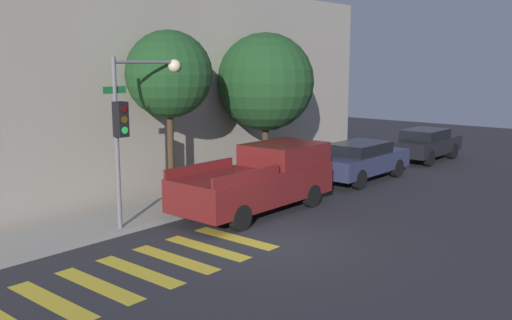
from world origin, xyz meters
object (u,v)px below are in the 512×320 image
pickup_truck (260,179)px  tree_midblock (265,82)px  sedan_near_corner (361,160)px  tree_near_corner (169,75)px  traffic_light_pole (134,111)px  sedan_middle (426,144)px

pickup_truck → tree_midblock: (3.16, 2.42, 2.78)m
sedan_near_corner → tree_near_corner: (-7.41, 2.42, 3.31)m
traffic_light_pole → sedan_near_corner: (9.65, -1.27, -2.42)m
pickup_truck → sedan_near_corner: 5.97m
tree_midblock → traffic_light_pole: bearing=-170.4°
sedan_near_corner → tree_near_corner: bearing=161.9°
traffic_light_pole → tree_midblock: size_ratio=0.83×
sedan_near_corner → tree_midblock: 4.75m
pickup_truck → sedan_middle: (11.83, 0.00, -0.20)m
traffic_light_pole → sedan_middle: (15.52, -1.27, -2.43)m
pickup_truck → sedan_middle: pickup_truck is taller
sedan_middle → tree_near_corner: tree_near_corner is taller
traffic_light_pole → tree_midblock: 6.96m
pickup_truck → sedan_near_corner: (5.97, 0.00, -0.19)m
pickup_truck → sedan_near_corner: pickup_truck is taller
sedan_middle → tree_midblock: (-8.67, 2.42, 2.98)m
sedan_near_corner → sedan_middle: sedan_near_corner is taller
pickup_truck → sedan_middle: size_ratio=1.26×
traffic_light_pole → sedan_middle: bearing=-4.7°
pickup_truck → tree_near_corner: 4.20m
pickup_truck → sedan_near_corner: size_ratio=1.15×
traffic_light_pole → sedan_middle: traffic_light_pole is taller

